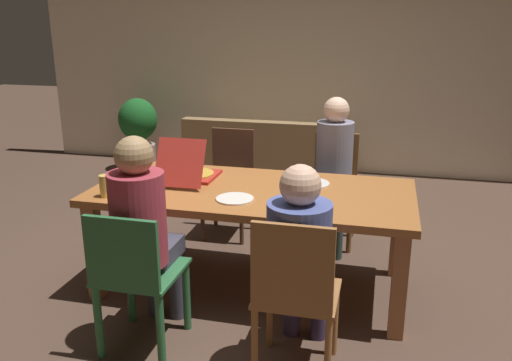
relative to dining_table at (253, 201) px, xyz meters
The scene contains 17 objects.
ground_plane 0.64m from the dining_table, ahead, with size 20.00×20.00×0.00m, color #4F392D.
back_wall 3.31m from the dining_table, 90.00° to the left, with size 7.17×0.12×2.82m, color #F4E6CB.
dining_table is the anchor object (origin of this frame).
chair_0 1.07m from the dining_table, 64.23° to the right, with size 0.43×0.41×0.92m.
person_0 0.93m from the dining_table, 60.04° to the right, with size 0.33×0.55×1.16m.
chair_1 1.10m from the dining_table, 64.87° to the left, with size 0.39×0.41×0.92m.
person_1 0.97m from the dining_table, 61.27° to the left, with size 0.30×0.51×1.25m.
chair_2 1.03m from the dining_table, 115.69° to the right, with size 0.44×0.46×0.87m.
person_2 0.90m from the dining_table, 119.56° to the right, with size 0.31×0.52×1.25m.
chair_3 1.05m from the dining_table, 115.00° to the left, with size 0.40×0.41×0.92m.
pizza_box_0 0.53m from the dining_table, 166.20° to the left, with size 0.34×0.50×0.33m.
plate_0 0.44m from the dining_table, 29.02° to the left, with size 0.26×0.26×0.01m.
plate_1 0.27m from the dining_table, 103.02° to the right, with size 0.24×0.24×0.01m.
drinking_glass_0 0.98m from the dining_table, 156.71° to the right, with size 0.08×0.08×0.15m, color #E7C259.
drinking_glass_1 0.57m from the dining_table, 48.67° to the right, with size 0.07×0.07×0.11m, color silver.
couch 2.50m from the dining_table, 100.43° to the left, with size 1.80×0.77×0.78m.
potted_plant 3.42m from the dining_table, 128.98° to the left, with size 0.48×0.48×0.90m.
Camera 1 is at (0.85, -3.34, 1.85)m, focal length 37.23 mm.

